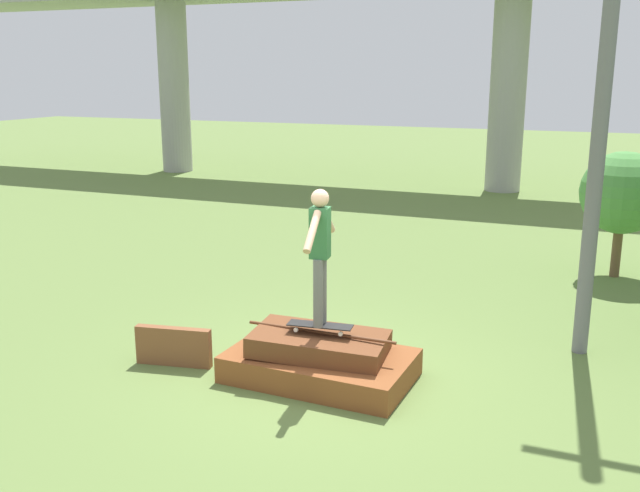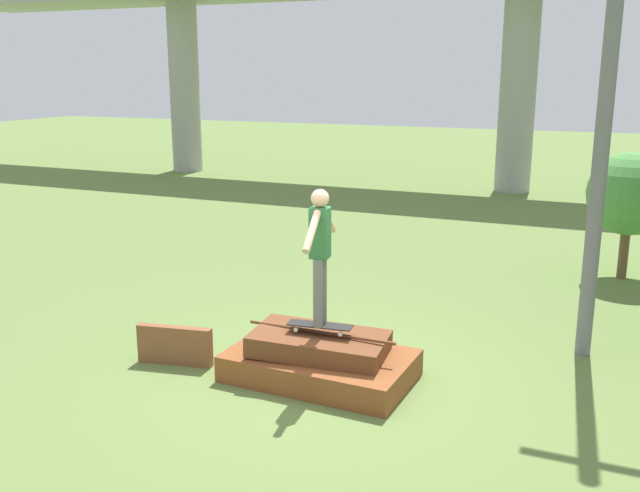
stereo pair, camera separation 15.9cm
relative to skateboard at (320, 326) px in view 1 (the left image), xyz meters
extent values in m
plane|color=olive|center=(-0.01, 0.02, -0.70)|extent=(80.00, 80.00, 0.00)
cube|color=brown|center=(-0.01, 0.02, -0.53)|extent=(2.28, 1.42, 0.33)
cube|color=brown|center=(-0.01, 0.01, -0.24)|extent=(1.73, 1.09, 0.30)
cylinder|color=brown|center=(-0.01, 0.02, -0.09)|extent=(1.93, 0.04, 0.04)
cube|color=brown|center=(-1.91, -0.31, -0.44)|extent=(1.01, 0.30, 0.51)
cube|color=black|center=(0.00, 0.00, 0.01)|extent=(0.82, 0.32, 0.01)
cylinder|color=silver|center=(0.27, 0.13, -0.05)|extent=(0.06, 0.04, 0.05)
cylinder|color=silver|center=(0.29, -0.06, -0.05)|extent=(0.06, 0.04, 0.05)
cylinder|color=silver|center=(-0.29, 0.06, -0.05)|extent=(0.06, 0.04, 0.05)
cylinder|color=silver|center=(-0.27, -0.13, -0.05)|extent=(0.06, 0.04, 0.05)
cylinder|color=slate|center=(-0.01, 0.08, 0.43)|extent=(0.12, 0.12, 0.84)
cylinder|color=slate|center=(0.01, -0.08, 0.43)|extent=(0.12, 0.12, 0.84)
cube|color=#2D6638|center=(0.00, 0.00, 1.16)|extent=(0.25, 0.24, 0.61)
sphere|color=tan|center=(0.00, 0.00, 1.57)|extent=(0.21, 0.21, 0.21)
cylinder|color=tan|center=(-0.04, 0.34, 1.25)|extent=(0.15, 0.53, 0.42)
cylinder|color=tan|center=(0.04, -0.34, 1.25)|extent=(0.15, 0.53, 0.42)
cylinder|color=#9E9E99|center=(-12.11, 15.41, 2.38)|extent=(1.10, 1.10, 6.15)
cylinder|color=#9E9E99|center=(-0.01, 15.41, 2.38)|extent=(1.10, 1.10, 6.15)
cylinder|color=slate|center=(2.94, 2.15, 2.46)|extent=(0.20, 0.20, 6.31)
cylinder|color=brown|center=(3.36, 6.25, -0.23)|extent=(0.17, 0.17, 0.94)
sphere|color=#4C8E42|center=(3.36, 6.25, 0.87)|extent=(1.49, 1.49, 1.49)
camera|label=1|loc=(3.08, -7.58, 3.02)|focal=40.00mm
camera|label=2|loc=(3.23, -7.51, 3.02)|focal=40.00mm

